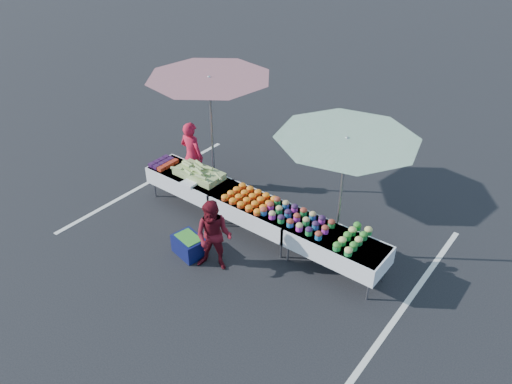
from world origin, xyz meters
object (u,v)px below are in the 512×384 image
Objects in this scene: vendor at (192,156)px; table_center at (256,210)px; customer at (214,236)px; table_left at (190,180)px; storage_bin at (189,245)px; table_right at (336,245)px; umbrella_left at (210,87)px; umbrella_right at (346,149)px.

table_center is at bearing 164.01° from vendor.
customer is (2.26, -1.80, -0.09)m from vendor.
storage_bin is (1.18, -1.27, -0.38)m from table_left.
storage_bin is at bearing -152.42° from table_right.
umbrella_left is at bearing 131.51° from storage_bin.
vendor reaches higher than customer.
table_left is 1.31× the size of customer.
umbrella_left is at bearing 108.30° from customer.
table_right is (1.80, 0.00, 0.00)m from table_center.
table_center is at bearing -23.69° from umbrella_left.
umbrella_right is (3.41, -0.40, -0.16)m from umbrella_left.
umbrella_right is (3.38, 0.40, 1.69)m from table_left.
storage_bin is at bearing 157.67° from customer.
umbrella_left is 3.26m from storage_bin.
table_center is 0.59× the size of umbrella_left.
storage_bin is at bearing -142.94° from umbrella_right.
umbrella_right is (1.56, 1.65, 1.56)m from customer.
table_right is at bearing 170.07° from vendor.
table_right is at bearing 0.00° from table_center.
umbrella_right is at bearing 6.75° from table_left.
storage_bin is (-2.42, -1.27, -0.38)m from table_right.
table_right is 1.16× the size of vendor.
table_center is 1.16× the size of vendor.
table_center is at bearing 0.00° from table_left.
table_center is 1.46m from storage_bin.
vendor is 2.50m from storage_bin.
umbrella_right is at bearing 22.97° from customer.
table_center is 2.77× the size of storage_bin.
table_left is 3.80m from umbrella_right.
customer is 0.50× the size of umbrella_right.
umbrella_left is 1.12× the size of umbrella_right.
umbrella_right is 3.45m from storage_bin.
umbrella_right reaches higher than vendor.
umbrella_left is 4.68× the size of storage_bin.
vendor is 1.13× the size of customer.
vendor is 2.40× the size of storage_bin.
umbrella_right is (-0.22, 0.40, 1.69)m from table_right.
storage_bin is at bearing -47.13° from table_left.
table_left is 1.16× the size of vendor.
table_center is at bearing 75.13° from storage_bin.
table_right is (3.60, 0.00, 0.00)m from table_left.
customer reaches higher than table_right.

